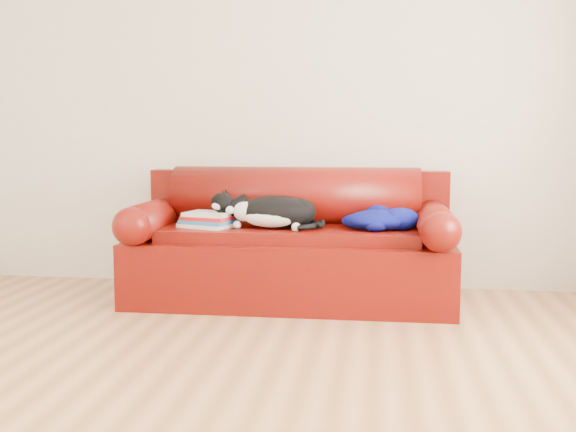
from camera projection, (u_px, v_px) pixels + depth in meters
The scene contains 7 objects.
ground at pixel (199, 378), 3.05m from camera, with size 4.50×4.50×0.00m, color olive.
room_shell at pixel (222, 0), 2.86m from camera, with size 4.52×4.02×2.61m.
sofa_base at pixel (291, 265), 4.47m from camera, with size 2.10×0.90×0.50m.
sofa_back at pixel (295, 216), 4.67m from camera, with size 2.10×1.01×0.88m.
book_stack at pixel (209, 220), 4.39m from camera, with size 0.39×0.35×0.10m.
cat at pixel (274, 213), 4.33m from camera, with size 0.73×0.29×0.26m.
blanket at pixel (379, 219), 4.30m from camera, with size 0.55×0.45×0.15m.
Camera 1 is at (0.79, -2.87, 1.09)m, focal length 42.00 mm.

